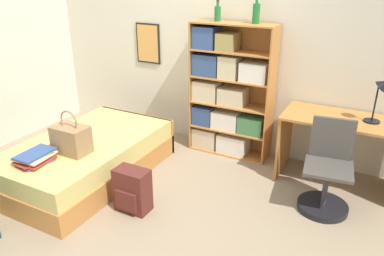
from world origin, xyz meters
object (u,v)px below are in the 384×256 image
at_px(desk_lamp, 382,91).
at_px(bottle_green, 218,13).
at_px(bottle_brown, 256,13).
at_px(bookcase, 226,95).
at_px(handbag, 71,139).
at_px(book_stack_on_bed, 35,158).
at_px(desk, 338,138).
at_px(backpack, 132,190).
at_px(bed, 88,157).
at_px(desk_chair, 326,182).

bearing_deg(desk_lamp, bottle_green, 175.65).
height_order(bottle_green, bottle_brown, bottle_brown).
height_order(bookcase, bottle_green, bottle_green).
distance_m(handbag, bottle_brown, 2.34).
height_order(book_stack_on_bed, desk, desk).
bearing_deg(bookcase, desk, -5.76).
relative_size(handbag, backpack, 1.04).
bearing_deg(bottle_brown, bookcase, -175.57).
xyz_separation_m(bed, desk_chair, (2.43, 0.59, 0.06)).
bearing_deg(desk_lamp, backpack, -142.52).
bearing_deg(bottle_brown, desk_chair, -34.36).
bearing_deg(book_stack_on_bed, desk_lamp, 32.67).
height_order(bottle_brown, desk, bottle_brown).
bearing_deg(book_stack_on_bed, bed, 85.94).
bearing_deg(desk, desk_chair, -89.46).
bearing_deg(handbag, bookcase, 57.96).
xyz_separation_m(handbag, bookcase, (0.98, 1.57, 0.16)).
relative_size(bed, book_stack_on_bed, 4.98).
distance_m(bed, bottle_brown, 2.42).
height_order(bookcase, backpack, bookcase).
bearing_deg(desk_chair, bottle_green, 154.63).
height_order(bottle_green, desk_lamp, bottle_green).
bearing_deg(handbag, desk, 31.70).
distance_m(handbag, desk, 2.74).
distance_m(bookcase, desk_chair, 1.58).
relative_size(book_stack_on_bed, backpack, 0.89).
distance_m(bottle_green, desk_lamp, 1.91).
distance_m(desk_lamp, desk_chair, 1.02).
bearing_deg(bookcase, handbag, -122.04).
height_order(book_stack_on_bed, desk_lamp, desk_lamp).
height_order(bed, desk_lamp, desk_lamp).
distance_m(bed, bottle_green, 2.17).
xyz_separation_m(bottle_green, desk_chair, (1.49, -0.71, -1.41)).
height_order(handbag, bookcase, bookcase).
xyz_separation_m(bottle_green, desk, (1.49, -0.16, -1.17)).
relative_size(bed, desk_lamp, 3.95).
distance_m(book_stack_on_bed, bottle_green, 2.47).
bearing_deg(bottle_green, backpack, -94.09).
bearing_deg(desk_lamp, bookcase, 176.02).
distance_m(bookcase, bottle_brown, 1.01).
bearing_deg(bookcase, backpack, -99.21).
relative_size(desk, desk_chair, 1.32).
xyz_separation_m(bed, bottle_green, (0.94, 1.30, 1.47)).
height_order(bed, bookcase, bookcase).
bearing_deg(bookcase, desk_chair, -26.94).
relative_size(handbag, desk_lamp, 0.93).
bearing_deg(desk_chair, desk, 90.54).
distance_m(handbag, bookcase, 1.86).
distance_m(bottle_green, bottle_brown, 0.45).
xyz_separation_m(bottle_brown, desk_lamp, (1.35, -0.14, -0.65)).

